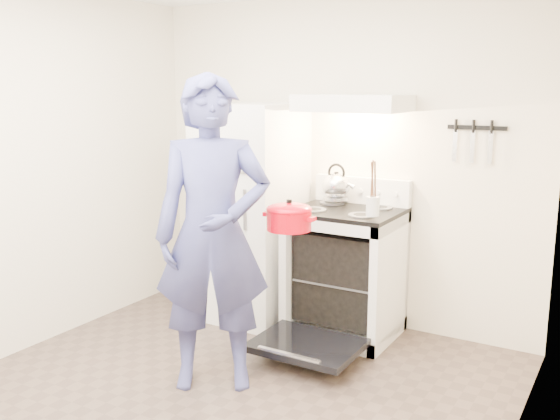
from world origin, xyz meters
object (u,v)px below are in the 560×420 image
(refrigerator, at_px, (251,212))
(stove_body, at_px, (345,274))
(dutch_oven, at_px, (289,220))
(tea_kettle, at_px, (336,184))
(person, at_px, (213,235))

(refrigerator, xyz_separation_m, stove_body, (0.81, 0.02, -0.39))
(dutch_oven, bearing_deg, refrigerator, 135.19)
(tea_kettle, bearing_deg, stove_body, -41.74)
(stove_body, relative_size, person, 0.48)
(stove_body, distance_m, person, 1.29)
(person, relative_size, dutch_oven, 5.49)
(person, bearing_deg, tea_kettle, 47.21)
(stove_body, xyz_separation_m, tea_kettle, (-0.15, 0.13, 0.64))
(stove_body, distance_m, dutch_oven, 0.99)
(stove_body, bearing_deg, tea_kettle, 138.26)
(refrigerator, distance_m, dutch_oven, 1.13)
(refrigerator, bearing_deg, person, -67.93)
(refrigerator, height_order, person, person)
(refrigerator, height_order, tea_kettle, refrigerator)
(tea_kettle, xyz_separation_m, dutch_oven, (0.13, -0.94, -0.08))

